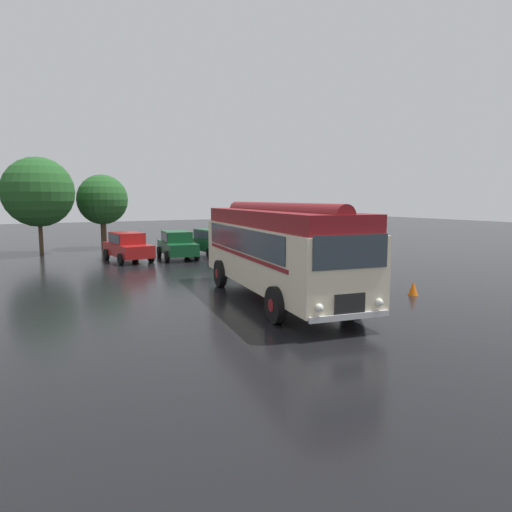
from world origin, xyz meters
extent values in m
plane|color=black|center=(0.00, 0.00, 0.00)|extent=(120.00, 120.00, 0.00)
cube|color=beige|center=(-0.15, -0.17, 1.60)|extent=(4.04, 10.27, 2.10)
cube|color=maroon|center=(-0.15, -0.17, 2.93)|extent=(3.81, 10.04, 0.56)
cylinder|color=maroon|center=(-0.15, -0.17, 3.19)|extent=(2.08, 9.48, 0.60)
cube|color=#2D3842|center=(1.15, -0.07, 2.17)|extent=(1.29, 7.91, 0.84)
cube|color=#2D3842|center=(-1.35, 0.33, 2.17)|extent=(1.29, 7.91, 0.84)
cube|color=maroon|center=(1.13, -0.17, 1.63)|extent=(1.32, 8.10, 0.12)
cube|color=maroon|center=(-1.36, 0.23, 1.63)|extent=(1.32, 8.10, 0.12)
cube|color=#2D3842|center=(-0.94, -5.12, 2.27)|extent=(2.18, 0.38, 0.88)
cube|color=black|center=(-0.94, -5.12, 0.90)|extent=(0.90, 0.20, 0.56)
cube|color=silver|center=(-0.94, -5.14, 0.57)|extent=(2.36, 0.47, 0.16)
sphere|color=white|center=(-0.05, -5.28, 0.87)|extent=(0.22, 0.22, 0.22)
sphere|color=white|center=(-1.83, -4.99, 0.87)|extent=(0.22, 0.22, 0.22)
cylinder|color=black|center=(0.65, -3.43, 0.55)|extent=(0.45, 1.13, 1.10)
cylinder|color=maroon|center=(0.65, -3.43, 0.55)|extent=(0.38, 0.43, 0.39)
cylinder|color=black|center=(-1.92, -3.02, 0.55)|extent=(0.45, 1.13, 1.10)
cylinder|color=maroon|center=(-1.92, -3.02, 0.55)|extent=(0.38, 0.43, 0.39)
cylinder|color=black|center=(1.59, 2.49, 0.55)|extent=(0.45, 1.13, 1.10)
cylinder|color=maroon|center=(1.59, 2.49, 0.55)|extent=(0.38, 0.43, 0.39)
cylinder|color=black|center=(-0.98, 2.90, 0.55)|extent=(0.45, 1.13, 1.10)
cylinder|color=maroon|center=(-0.98, 2.90, 0.55)|extent=(0.38, 0.43, 0.39)
cube|color=maroon|center=(-2.42, 12.65, 0.67)|extent=(2.10, 4.35, 0.70)
cube|color=maroon|center=(-2.43, 12.80, 1.34)|extent=(1.70, 2.32, 0.64)
cube|color=#2D3842|center=(-1.68, 12.88, 1.34)|extent=(0.21, 1.93, 0.50)
cube|color=#2D3842|center=(-3.19, 12.73, 1.34)|extent=(0.21, 1.93, 0.50)
cylinder|color=black|center=(-1.41, 11.45, 0.32)|extent=(0.26, 0.66, 0.64)
cylinder|color=black|center=(-3.16, 11.27, 0.32)|extent=(0.26, 0.66, 0.64)
cylinder|color=black|center=(-1.67, 14.04, 0.32)|extent=(0.26, 0.66, 0.64)
cylinder|color=black|center=(-3.42, 13.86, 0.32)|extent=(0.26, 0.66, 0.64)
cube|color=#144C28|center=(0.46, 12.29, 0.67)|extent=(2.23, 4.38, 0.70)
cube|color=#144C28|center=(0.48, 12.43, 1.34)|extent=(1.76, 2.36, 0.64)
cube|color=#2D3842|center=(1.23, 12.34, 1.34)|extent=(0.27, 1.92, 0.50)
cube|color=#2D3842|center=(-0.27, 12.53, 1.34)|extent=(0.27, 1.92, 0.50)
cylinder|color=black|center=(1.17, 10.88, 0.32)|extent=(0.28, 0.66, 0.64)
cylinder|color=black|center=(-0.58, 11.11, 0.32)|extent=(0.28, 0.66, 0.64)
cylinder|color=black|center=(1.50, 13.46, 0.32)|extent=(0.28, 0.66, 0.64)
cylinder|color=black|center=(-0.24, 13.69, 0.32)|extent=(0.28, 0.66, 0.64)
cube|color=#144C28|center=(3.01, 12.77, 0.67)|extent=(2.01, 4.31, 0.70)
cube|color=#144C28|center=(3.00, 12.92, 1.34)|extent=(1.65, 2.29, 0.64)
cube|color=#2D3842|center=(3.75, 12.98, 1.34)|extent=(0.17, 1.93, 0.50)
cube|color=#2D3842|center=(2.24, 12.87, 1.34)|extent=(0.17, 1.93, 0.50)
cylinder|color=black|center=(3.98, 11.54, 0.32)|extent=(0.25, 0.65, 0.64)
cylinder|color=black|center=(2.23, 11.41, 0.32)|extent=(0.25, 0.65, 0.64)
cylinder|color=black|center=(3.79, 14.14, 0.32)|extent=(0.25, 0.65, 0.64)
cylinder|color=black|center=(2.03, 14.01, 0.32)|extent=(0.25, 0.65, 0.64)
cube|color=maroon|center=(6.19, 12.51, 0.67)|extent=(1.74, 4.22, 0.70)
cube|color=maroon|center=(6.19, 12.66, 1.34)|extent=(1.52, 2.20, 0.64)
cube|color=#2D3842|center=(6.95, 12.65, 1.34)|extent=(0.04, 1.93, 0.50)
cube|color=#2D3842|center=(5.44, 12.66, 1.34)|extent=(0.04, 1.93, 0.50)
cylinder|color=black|center=(7.06, 11.20, 0.32)|extent=(0.21, 0.64, 0.64)
cylinder|color=black|center=(5.30, 11.21, 0.32)|extent=(0.21, 0.64, 0.64)
cylinder|color=black|center=(7.08, 13.80, 0.32)|extent=(0.21, 0.64, 0.64)
cylinder|color=black|center=(5.32, 13.82, 0.32)|extent=(0.21, 0.64, 0.64)
cylinder|color=#4C3823|center=(-6.60, 18.74, 1.18)|extent=(0.26, 0.26, 2.36)
sphere|color=#235623|center=(-6.60, 18.74, 4.05)|extent=(4.50, 4.50, 4.50)
sphere|color=#235623|center=(-6.30, 18.77, 4.43)|extent=(2.99, 2.99, 2.99)
cylinder|color=#4C3823|center=(-2.33, 20.32, 1.10)|extent=(0.40, 0.40, 2.21)
sphere|color=#235623|center=(-2.33, 20.32, 3.55)|extent=(3.59, 3.59, 3.59)
sphere|color=#235623|center=(-2.62, 20.29, 3.47)|extent=(2.35, 2.35, 2.35)
cone|color=orange|center=(4.67, -2.21, 0.28)|extent=(0.36, 0.36, 0.55)
camera|label=1|loc=(-8.73, -14.10, 3.63)|focal=32.00mm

